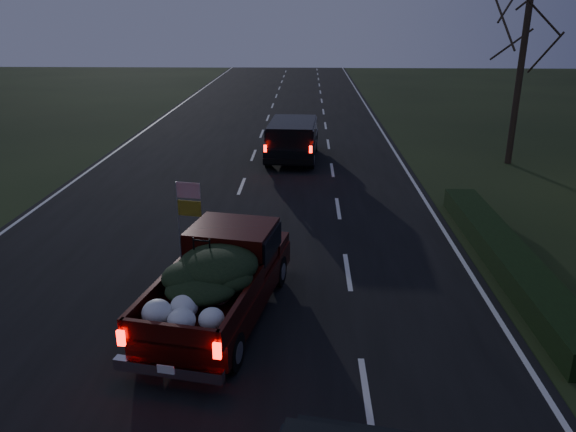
# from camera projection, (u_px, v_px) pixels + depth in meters

# --- Properties ---
(ground) EXTENTS (120.00, 120.00, 0.00)m
(ground) POSITION_uv_depth(u_px,v_px,m) (191.00, 319.00, 12.29)
(ground) COLOR black
(ground) RESTS_ON ground
(road_asphalt) EXTENTS (14.00, 120.00, 0.02)m
(road_asphalt) POSITION_uv_depth(u_px,v_px,m) (191.00, 319.00, 12.29)
(road_asphalt) COLOR black
(road_asphalt) RESTS_ON ground
(hedge_row) EXTENTS (1.00, 10.00, 0.60)m
(hedge_row) POSITION_uv_depth(u_px,v_px,m) (507.00, 256.00, 14.76)
(hedge_row) COLOR black
(hedge_row) RESTS_ON ground
(bare_tree_far) EXTENTS (3.60, 3.60, 7.00)m
(bare_tree_far) POSITION_uv_depth(u_px,v_px,m) (524.00, 41.00, 23.29)
(bare_tree_far) COLOR black
(bare_tree_far) RESTS_ON ground
(pickup_truck) EXTENTS (2.88, 5.42, 2.70)m
(pickup_truck) POSITION_uv_depth(u_px,v_px,m) (220.00, 274.00, 12.12)
(pickup_truck) COLOR #330A07
(pickup_truck) RESTS_ON ground
(lead_suv) EXTENTS (2.37, 5.13, 1.44)m
(lead_suv) POSITION_uv_depth(u_px,v_px,m) (293.00, 136.00, 25.28)
(lead_suv) COLOR black
(lead_suv) RESTS_ON ground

